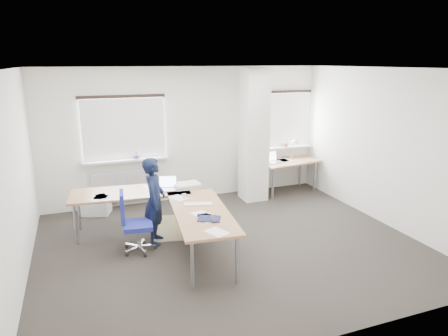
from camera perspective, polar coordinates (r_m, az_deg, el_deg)
name	(u,v)px	position (r m, az deg, el deg)	size (l,w,h in m)	color
ground	(230,245)	(6.64, 0.82, -10.89)	(6.00, 6.00, 0.00)	#2B2622
room_shell	(230,134)	(6.56, 0.92, 4.89)	(6.04, 5.04, 2.82)	beige
floor_mat	(194,226)	(7.35, -4.36, -8.24)	(1.40, 1.18, 0.01)	olive
white_crate	(96,206)	(8.23, -17.77, -5.23)	(0.51, 0.36, 0.31)	white
desk_main	(167,202)	(6.55, -8.21, -4.85)	(2.41, 2.84, 0.96)	#996542
desk_side	(288,163)	(9.11, 9.08, 0.77)	(1.50, 0.93, 1.22)	#996542
task_chair	(136,235)	(6.46, -12.44, -9.33)	(0.54, 0.54, 0.99)	navy
person	(155,201)	(6.56, -9.89, -4.65)	(0.52, 0.34, 1.44)	black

